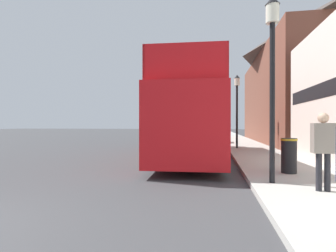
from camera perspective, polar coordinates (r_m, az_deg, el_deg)
The scene contains 9 objects.
ground_plane at distance 24.03m, azimuth -0.47°, elevation -3.50°, with size 144.00×144.00×0.00m, color #3D3D3F.
sidewalk at distance 20.79m, azimuth 16.25°, elevation -3.91°, with size 2.87×108.00×0.14m.
brick_terrace_rear at distance 24.88m, azimuth 25.75°, elevation 8.55°, with size 6.00×17.89×10.35m.
tour_bus at distance 12.92m, azimuth 5.07°, elevation 1.39°, with size 3.05×11.15×4.01m.
parked_car_ahead_of_bus at distance 22.02m, azimuth 9.19°, elevation -2.00°, with size 1.98×4.06×1.54m.
pedestrian_second at distance 6.64m, azimuth 30.70°, elevation -3.36°, with size 0.45×0.25×1.71m.
lamp_post_nearest at distance 7.24m, azimuth 21.77°, elevation 14.36°, with size 0.35×0.35×4.65m.
lamp_post_second at distance 16.90m, azimuth 14.78°, elevation 6.06°, with size 0.35×0.35×4.55m.
litter_bin at distance 8.67m, azimuth 24.83°, elevation -5.68°, with size 0.48×0.48×1.04m.
Camera 1 is at (4.24, -2.60, 1.59)m, focal length 28.00 mm.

